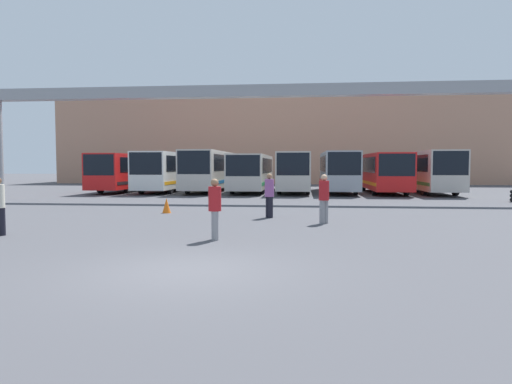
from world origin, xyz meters
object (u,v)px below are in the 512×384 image
object	(u,v)px
bus_slot_0	(130,170)
bus_slot_1	(167,169)
bus_slot_6	(383,171)
pedestrian_mid_right	(215,208)
bus_slot_2	(210,168)
bus_slot_5	(338,170)
bus_slot_4	(294,170)
traffic_cone	(167,206)
pedestrian_far_center	(269,194)
pedestrian_near_right	(324,197)
bus_slot_7	(429,169)
bus_slot_3	(252,171)

from	to	relation	value
bus_slot_0	bus_slot_1	world-z (taller)	bus_slot_1
bus_slot_6	pedestrian_mid_right	bearing A→B (deg)	-110.73
bus_slot_1	bus_slot_2	size ratio (longest dim) A/B	0.85
pedestrian_mid_right	bus_slot_5	bearing A→B (deg)	-26.92
bus_slot_6	pedestrian_mid_right	size ratio (longest dim) A/B	5.64
bus_slot_4	traffic_cone	bearing A→B (deg)	-107.85
bus_slot_2	bus_slot_5	size ratio (longest dim) A/B	1.09
bus_slot_1	pedestrian_far_center	bearing A→B (deg)	-61.13
pedestrian_near_right	pedestrian_far_center	world-z (taller)	pedestrian_far_center
bus_slot_0	traffic_cone	distance (m)	19.05
bus_slot_0	pedestrian_far_center	distance (m)	22.63
traffic_cone	bus_slot_0	bearing A→B (deg)	116.00
pedestrian_near_right	pedestrian_far_center	xyz separation A→B (m)	(-2.15, 1.68, 0.00)
bus_slot_6	pedestrian_mid_right	distance (m)	24.87
bus_slot_7	traffic_cone	world-z (taller)	bus_slot_7
pedestrian_far_center	traffic_cone	size ratio (longest dim) A/B	2.71
bus_slot_2	bus_slot_6	distance (m)	13.85
bus_slot_2	bus_slot_4	xyz separation A→B (m)	(6.91, 0.07, -0.09)
bus_slot_4	bus_slot_7	xyz separation A→B (m)	(10.37, -0.74, 0.04)
bus_slot_0	bus_slot_7	distance (m)	24.20
bus_slot_1	pedestrian_near_right	bearing A→B (deg)	-58.40
bus_slot_6	bus_slot_1	bearing A→B (deg)	179.93
bus_slot_0	bus_slot_1	bearing A→B (deg)	-15.15
pedestrian_far_center	bus_slot_6	bearing A→B (deg)	114.94
bus_slot_1	pedestrian_near_right	world-z (taller)	bus_slot_1
bus_slot_6	traffic_cone	world-z (taller)	bus_slot_6
bus_slot_4	bus_slot_3	bearing A→B (deg)	-178.36
bus_slot_4	bus_slot_5	distance (m)	3.50
bus_slot_0	pedestrian_near_right	bearing A→B (deg)	-52.83
bus_slot_1	traffic_cone	size ratio (longest dim) A/B	14.94
bus_slot_7	pedestrian_near_right	distance (m)	21.35
bus_slot_2	bus_slot_6	xyz separation A→B (m)	(13.82, -0.88, -0.14)
pedestrian_near_right	bus_slot_1	bearing A→B (deg)	81.37
bus_slot_5	bus_slot_6	xyz separation A→B (m)	(3.46, -0.42, -0.07)
bus_slot_0	bus_slot_6	bearing A→B (deg)	-2.64
pedestrian_mid_right	pedestrian_far_center	distance (m)	5.89
bus_slot_5	bus_slot_6	world-z (taller)	bus_slot_5
bus_slot_0	pedestrian_far_center	xyz separation A→B (m)	(13.10, -18.43, -0.79)
traffic_cone	bus_slot_7	bearing A→B (deg)	45.83
bus_slot_1	pedestrian_far_center	distance (m)	20.00
bus_slot_2	pedestrian_far_center	size ratio (longest dim) A/B	6.45
bus_slot_1	bus_slot_6	bearing A→B (deg)	-0.07
pedestrian_mid_right	bus_slot_4	bearing A→B (deg)	-18.66
pedestrian_mid_right	bus_slot_0	bearing A→B (deg)	12.05
bus_slot_3	traffic_cone	size ratio (longest dim) A/B	17.39
bus_slot_5	bus_slot_7	world-z (taller)	bus_slot_7
traffic_cone	pedestrian_mid_right	bearing A→B (deg)	-63.18
bus_slot_7	bus_slot_1	bearing A→B (deg)	-179.48
traffic_cone	bus_slot_6	bearing A→B (deg)	52.42
bus_slot_7	pedestrian_near_right	xyz separation A→B (m)	(-8.93, -19.37, -0.87)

